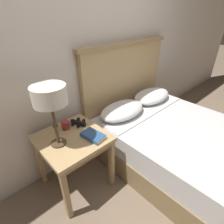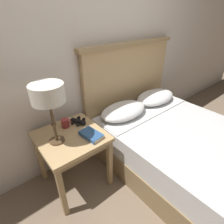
{
  "view_description": "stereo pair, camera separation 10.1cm",
  "coord_description": "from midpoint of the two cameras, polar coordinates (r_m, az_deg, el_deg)",
  "views": [
    {
      "loc": [
        -1.09,
        -0.43,
        1.6
      ],
      "look_at": [
        -0.05,
        0.68,
        0.71
      ],
      "focal_mm": 28.0,
      "sensor_mm": 36.0,
      "label": 1
    },
    {
      "loc": [
        -1.02,
        -0.5,
        1.6
      ],
      "look_at": [
        -0.05,
        0.68,
        0.71
      ],
      "focal_mm": 28.0,
      "sensor_mm": 36.0,
      "label": 2
    }
  ],
  "objects": [
    {
      "name": "table_lamp",
      "position": [
        1.38,
        -18.24,
        5.11
      ],
      "size": [
        0.26,
        0.26,
        0.53
      ],
      "color": "#4C3823",
      "rests_on": "nightstand"
    },
    {
      "name": "book_on_nightstand",
      "position": [
        1.59,
        -5.03,
        -7.5
      ],
      "size": [
        0.15,
        0.23,
        0.04
      ],
      "color": "silver",
      "rests_on": "nightstand"
    },
    {
      "name": "bed",
      "position": [
        2.11,
        24.04,
        -10.96
      ],
      "size": [
        1.42,
        2.06,
        1.29
      ],
      "color": "olive",
      "rests_on": "ground_plane"
    },
    {
      "name": "binoculars_pair",
      "position": [
        1.78,
        -9.38,
        -3.07
      ],
      "size": [
        0.16,
        0.16,
        0.05
      ],
      "color": "black",
      "rests_on": "nightstand"
    },
    {
      "name": "ground_plane",
      "position": [
        1.97,
        16.98,
        -25.94
      ],
      "size": [
        20.0,
        20.0,
        0.0
      ],
      "primitive_type": "plane",
      "color": "#7A6651",
      "rests_on": "ground"
    },
    {
      "name": "nightstand",
      "position": [
        1.7,
        -11.45,
        -9.65
      ],
      "size": [
        0.58,
        0.58,
        0.61
      ],
      "color": "tan",
      "rests_on": "ground_plane"
    },
    {
      "name": "coffee_mug",
      "position": [
        1.74,
        -13.39,
        -3.57
      ],
      "size": [
        0.1,
        0.08,
        0.08
      ],
      "color": "#993333",
      "rests_on": "nightstand"
    },
    {
      "name": "wall_back",
      "position": [
        1.9,
        -5.55,
        20.99
      ],
      "size": [
        8.0,
        0.06,
        2.6
      ],
      "color": "silver",
      "rests_on": "ground_plane"
    }
  ]
}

